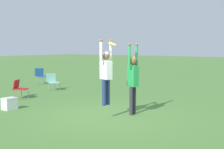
# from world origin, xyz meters

# --- Properties ---
(ground_plane) EXTENTS (120.00, 120.00, 0.00)m
(ground_plane) POSITION_xyz_m (0.00, 0.00, 0.00)
(ground_plane) COLOR #4C7A38
(person_jumping) EXTENTS (0.58, 0.47, 2.00)m
(person_jumping) POSITION_xyz_m (-0.33, -0.10, 1.46)
(person_jumping) COLOR navy
(person_jumping) RESTS_ON ground_plane
(person_defending) EXTENTS (0.53, 0.43, 2.29)m
(person_defending) POSITION_xyz_m (0.59, -0.47, 1.23)
(person_defending) COLOR #2D2D38
(person_defending) RESTS_ON ground_plane
(frisbee) EXTENTS (0.25, 0.24, 0.11)m
(frisbee) POSITION_xyz_m (-0.08, -0.16, 2.26)
(frisbee) COLOR yellow
(camping_chair_0) EXTENTS (0.64, 0.70, 0.83)m
(camping_chair_0) POSITION_xyz_m (3.01, 5.87, 0.48)
(camping_chair_0) COLOR gray
(camping_chair_0) RESTS_ON ground_plane
(camping_chair_1) EXTENTS (0.69, 0.76, 0.92)m
(camping_chair_1) POSITION_xyz_m (4.42, 8.44, 0.53)
(camping_chair_1) COLOR gray
(camping_chair_1) RESTS_ON ground_plane
(camping_chair_2) EXTENTS (0.75, 0.81, 0.78)m
(camping_chair_2) POSITION_xyz_m (0.42, 5.15, 0.46)
(camping_chair_2) COLOR gray
(camping_chair_2) RESTS_ON ground_plane
(cooler_box) EXTENTS (0.46, 0.37, 0.41)m
(cooler_box) POSITION_xyz_m (-1.28, 3.41, 0.21)
(cooler_box) COLOR white
(cooler_box) RESTS_ON ground_plane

